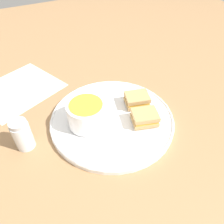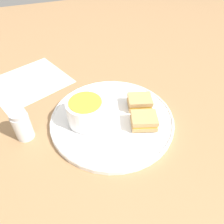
# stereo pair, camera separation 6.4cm
# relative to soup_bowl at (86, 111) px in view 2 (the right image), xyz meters

# --- Properties ---
(ground_plane) EXTENTS (2.40, 2.40, 0.00)m
(ground_plane) POSITION_rel_soup_bowl_xyz_m (-0.01, -0.07, -0.05)
(ground_plane) COLOR #9E754C
(plate) EXTENTS (0.37, 0.37, 0.02)m
(plate) POSITION_rel_soup_bowl_xyz_m (-0.01, -0.07, -0.04)
(plate) COLOR white
(plate) RESTS_ON ground_plane
(soup_bowl) EXTENTS (0.11, 0.11, 0.07)m
(soup_bowl) POSITION_rel_soup_bowl_xyz_m (0.00, 0.00, 0.00)
(soup_bowl) COLOR white
(soup_bowl) RESTS_ON plate
(spoon) EXTENTS (0.03, 0.11, 0.01)m
(spoon) POSITION_rel_soup_bowl_xyz_m (0.09, -0.02, -0.03)
(spoon) COLOR silver
(spoon) RESTS_ON plate
(sandwich_half_near) EXTENTS (0.08, 0.09, 0.03)m
(sandwich_half_near) POSITION_rel_soup_bowl_xyz_m (-0.07, -0.15, -0.02)
(sandwich_half_near) COLOR tan
(sandwich_half_near) RESTS_ON plate
(sandwich_half_far) EXTENTS (0.08, 0.09, 0.03)m
(sandwich_half_far) POSITION_rel_soup_bowl_xyz_m (0.00, -0.17, -0.02)
(sandwich_half_far) COLOR tan
(sandwich_half_far) RESTS_ON plate
(salt_shaker) EXTENTS (0.05, 0.05, 0.09)m
(salt_shaker) POSITION_rel_soup_bowl_xyz_m (0.01, 0.18, -0.01)
(salt_shaker) COLOR silver
(salt_shaker) RESTS_ON ground_plane
(menu_sheet) EXTENTS (0.32, 0.33, 0.00)m
(menu_sheet) POSITION_rel_soup_bowl_xyz_m (0.28, 0.15, -0.05)
(menu_sheet) COLOR white
(menu_sheet) RESTS_ON ground_plane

